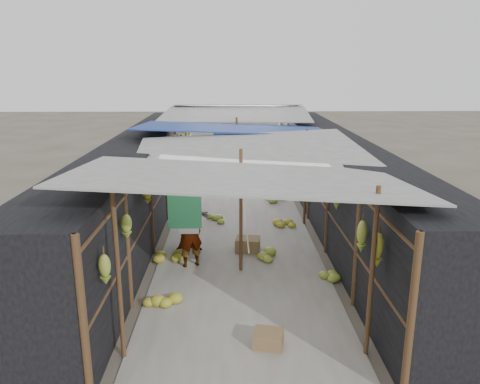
{
  "coord_description": "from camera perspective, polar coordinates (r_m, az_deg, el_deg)",
  "views": [
    {
      "loc": [
        -0.21,
        -6.09,
        4.15
      ],
      "look_at": [
        0.02,
        4.77,
        1.25
      ],
      "focal_mm": 35.0,
      "sensor_mm": 36.0,
      "label": 1
    }
  ],
  "objects": [
    {
      "name": "black_basin",
      "position": [
        16.11,
        4.69,
        0.28
      ],
      "size": [
        0.56,
        0.56,
        0.17
      ],
      "primitive_type": "cylinder",
      "color": "black",
      "rests_on": "ground"
    },
    {
      "name": "vendor_elderly",
      "position": [
        9.99,
        -6.17,
        -5.03
      ],
      "size": [
        0.65,
        0.55,
        1.51
      ],
      "primitive_type": "imported",
      "rotation": [
        0.0,
        0.0,
        3.57
      ],
      "color": "silver",
      "rests_on": "ground"
    },
    {
      "name": "vendor_seated",
      "position": [
        17.31,
        2.76,
        2.5
      ],
      "size": [
        0.38,
        0.58,
        0.85
      ],
      "primitive_type": "imported",
      "rotation": [
        0.0,
        0.0,
        -1.44
      ],
      "color": "#554E4A",
      "rests_on": "ground"
    },
    {
      "name": "hanging_bananas",
      "position": [
        12.65,
        -0.1,
        3.49
      ],
      "size": [
        3.95,
        13.83,
        0.79
      ],
      "color": "olive",
      "rests_on": "ground"
    },
    {
      "name": "shopper_blue",
      "position": [
        10.82,
        -5.88,
        -3.17
      ],
      "size": [
        0.83,
        0.67,
        1.6
      ],
      "primitive_type": "imported",
      "rotation": [
        0.0,
        0.0,
        0.09
      ],
      "color": "#1E359A",
      "rests_on": "ground"
    },
    {
      "name": "crate_back",
      "position": [
        18.81,
        -1.24,
        2.67
      ],
      "size": [
        0.59,
        0.54,
        0.3
      ],
      "primitive_type": "cube",
      "rotation": [
        0.0,
        0.0,
        0.38
      ],
      "color": "olive",
      "rests_on": "ground"
    },
    {
      "name": "crate_mid",
      "position": [
        10.92,
        0.96,
        -6.45
      ],
      "size": [
        0.6,
        0.51,
        0.33
      ],
      "primitive_type": "cube",
      "rotation": [
        0.0,
        0.0,
        -0.11
      ],
      "color": "olive",
      "rests_on": "ground"
    },
    {
      "name": "stall_right",
      "position": [
        13.27,
        11.49,
        1.58
      ],
      "size": [
        1.4,
        15.0,
        2.3
      ],
      "primitive_type": "cube",
      "color": "black",
      "rests_on": "ground"
    },
    {
      "name": "ground",
      "position": [
        7.37,
        0.68,
        -19.3
      ],
      "size": [
        80.0,
        80.0,
        0.0
      ],
      "primitive_type": "plane",
      "color": "#6B6356",
      "rests_on": "ground"
    },
    {
      "name": "floor_bananas",
      "position": [
        13.45,
        -0.08,
        -2.34
      ],
      "size": [
        3.81,
        9.86,
        0.35
      ],
      "color": "olive",
      "rests_on": "ground"
    },
    {
      "name": "aisle_slab",
      "position": [
        13.26,
        -0.24,
        -3.25
      ],
      "size": [
        3.6,
        16.0,
        0.02
      ],
      "primitive_type": "cube",
      "color": "#9E998E",
      "rests_on": "ground"
    },
    {
      "name": "stall_left",
      "position": [
        13.18,
        -12.07,
        1.46
      ],
      "size": [
        1.4,
        15.0,
        2.3
      ],
      "primitive_type": "cube",
      "color": "black",
      "rests_on": "ground"
    },
    {
      "name": "market_canopy",
      "position": [
        13.04,
        -0.17,
        7.26
      ],
      "size": [
        5.62,
        15.2,
        2.77
      ],
      "color": "brown",
      "rests_on": "ground"
    },
    {
      "name": "crate_near",
      "position": [
        7.5,
        3.46,
        -17.48
      ],
      "size": [
        0.51,
        0.44,
        0.26
      ],
      "primitive_type": "cube",
      "rotation": [
        0.0,
        0.0,
        -0.21
      ],
      "color": "olive",
      "rests_on": "ground"
    }
  ]
}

